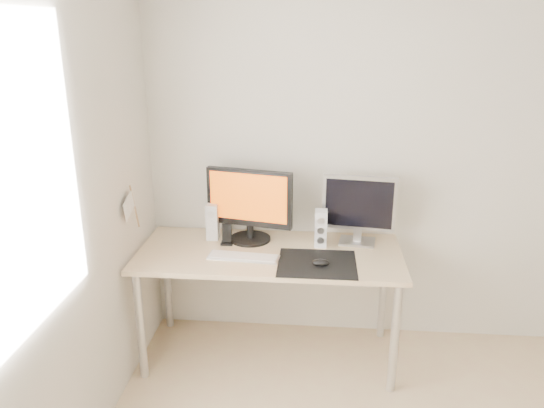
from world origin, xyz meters
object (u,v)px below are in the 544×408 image
object	(u,v)px
main_monitor	(249,203)
keyboard	(244,257)
speaker_left	(213,222)
mouse	(321,263)
phone_dock	(227,238)
speaker_right	(321,228)
desk	(270,263)
second_monitor	(359,207)

from	to	relation	value
main_monitor	keyboard	size ratio (longest dim) A/B	1.27
main_monitor	speaker_left	size ratio (longest dim) A/B	2.34
main_monitor	mouse	bearing A→B (deg)	-37.19
phone_dock	keyboard	bearing A→B (deg)	-56.56
speaker_left	phone_dock	distance (m)	0.15
speaker_right	phone_dock	bearing A→B (deg)	-177.52
desk	speaker_left	world-z (taller)	speaker_left
desk	speaker_right	xyz separation A→B (m)	(0.31, 0.11, 0.19)
mouse	desk	bearing A→B (deg)	149.79
mouse	speaker_right	bearing A→B (deg)	90.56
main_monitor	speaker_left	distance (m)	0.28
speaker_right	keyboard	size ratio (longest dim) A/B	0.54
speaker_left	second_monitor	bearing A→B (deg)	0.71
second_monitor	speaker_left	world-z (taller)	second_monitor
desk	main_monitor	bearing A→B (deg)	131.09
main_monitor	speaker_right	xyz separation A→B (m)	(0.45, -0.05, -0.14)
desk	speaker_right	size ratio (longest dim) A/B	6.85
speaker_left	phone_dock	world-z (taller)	speaker_left
speaker_right	keyboard	world-z (taller)	speaker_right
mouse	desk	size ratio (longest dim) A/B	0.06
speaker_right	keyboard	xyz separation A→B (m)	(-0.45, -0.22, -0.11)
mouse	keyboard	size ratio (longest dim) A/B	0.24
main_monitor	keyboard	world-z (taller)	main_monitor
mouse	speaker_left	bearing A→B (deg)	152.94
mouse	phone_dock	size ratio (longest dim) A/B	0.75
desk	mouse	bearing A→B (deg)	-30.21
mouse	phone_dock	world-z (taller)	phone_dock
desk	speaker_left	bearing A→B (deg)	155.66
mouse	speaker_right	size ratio (longest dim) A/B	0.44
mouse	keyboard	xyz separation A→B (m)	(-0.45, 0.07, -0.01)
second_monitor	speaker_left	bearing A→B (deg)	-179.29
speaker_left	keyboard	bearing A→B (deg)	-50.12
desk	keyboard	bearing A→B (deg)	-142.41
desk	speaker_left	size ratio (longest dim) A/B	6.85
speaker_left	main_monitor	bearing A→B (deg)	-2.40
speaker_left	keyboard	xyz separation A→B (m)	(0.24, -0.28, -0.11)
desk	keyboard	xyz separation A→B (m)	(-0.14, -0.11, 0.09)
desk	phone_dock	size ratio (longest dim) A/B	11.84
second_monitor	phone_dock	bearing A→B (deg)	-173.35
mouse	speaker_right	world-z (taller)	speaker_right
main_monitor	speaker_right	size ratio (longest dim) A/B	2.34
main_monitor	speaker_left	world-z (taller)	main_monitor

